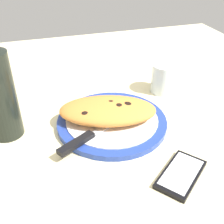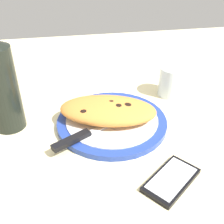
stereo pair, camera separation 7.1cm
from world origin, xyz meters
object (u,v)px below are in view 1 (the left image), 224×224
at_px(water_glass, 164,80).
at_px(smartphone, 181,174).
at_px(calzone, 108,110).
at_px(knife, 87,137).
at_px(fork, 110,105).
at_px(plate, 112,121).

bearing_deg(water_glass, smartphone, 69.98).
bearing_deg(calzone, knife, 43.67).
relative_size(calzone, knife, 1.26).
distance_m(calzone, knife, 0.10).
xyz_separation_m(calzone, water_glass, (-0.22, -0.12, -0.00)).
bearing_deg(water_glass, fork, 17.55).
bearing_deg(smartphone, plate, -69.29).
height_order(knife, water_glass, water_glass).
bearing_deg(fork, water_glass, -162.45).
relative_size(fork, water_glass, 1.70).
xyz_separation_m(plate, water_glass, (-0.21, -0.12, 0.03)).
relative_size(plate, calzone, 1.04).
height_order(calzone, knife, calzone).
relative_size(knife, water_glass, 2.43).
bearing_deg(calzone, plate, 148.94).
distance_m(knife, water_glass, 0.34).
xyz_separation_m(plate, smartphone, (-0.08, 0.22, -0.00)).
xyz_separation_m(fork, water_glass, (-0.20, -0.06, 0.02)).
xyz_separation_m(calzone, smartphone, (-0.09, 0.22, -0.04)).
bearing_deg(plate, knife, 37.56).
distance_m(calzone, water_glass, 0.25).
bearing_deg(knife, calzone, -136.33).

